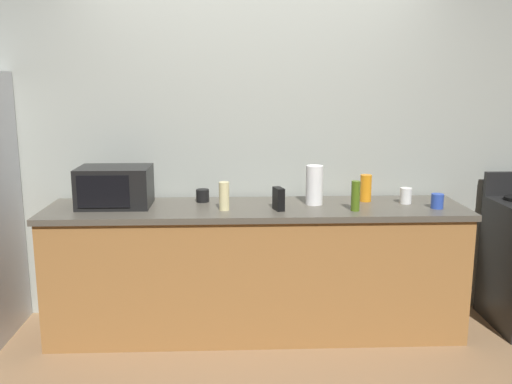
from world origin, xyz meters
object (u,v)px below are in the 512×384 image
bottle_hand_soap (224,196)px  mug_blue (437,201)px  cordless_phone (279,199)px  bottle_olive_oil (356,196)px  bottle_dish_soap (366,188)px  mug_white (406,196)px  mug_black (203,196)px  paper_towel_roll (314,185)px  microwave (115,187)px

bottle_hand_soap → mug_blue: size_ratio=1.91×
cordless_phone → mug_blue: cordless_phone is taller
bottle_olive_oil → mug_blue: bottle_olive_oil is taller
bottle_dish_soap → mug_white: (0.26, -0.08, -0.04)m
bottle_dish_soap → mug_black: bearing=178.6°
paper_towel_roll → mug_black: size_ratio=2.93×
paper_towel_roll → cordless_phone: paper_towel_roll is taller
cordless_phone → mug_black: cordless_phone is taller
mug_black → bottle_olive_oil: bearing=-17.2°
cordless_phone → mug_blue: bearing=-15.2°
mug_blue → bottle_dish_soap: bearing=151.0°
bottle_dish_soap → paper_towel_roll: bearing=-167.5°
mug_blue → mug_white: bearing=136.9°
mug_blue → mug_white: (-0.17, 0.16, 0.01)m
paper_towel_roll → mug_white: 0.64m
paper_towel_roll → bottle_hand_soap: 0.63m
cordless_phone → microwave: bearing=156.2°
mug_blue → mug_white: size_ratio=0.90×
mug_blue → mug_black: bearing=170.4°
paper_towel_roll → mug_white: (0.64, 0.00, -0.08)m
microwave → mug_blue: size_ratio=4.89×
microwave → cordless_phone: bearing=-8.2°
bottle_olive_oil → bottle_hand_soap: 0.86m
bottle_olive_oil → mug_black: (-1.01, 0.31, -0.05)m
microwave → mug_white: size_ratio=4.39×
cordless_phone → bottle_hand_soap: bottle_hand_soap is taller
cordless_phone → mug_white: 0.91m
mug_blue → cordless_phone: bearing=-179.6°
bottle_hand_soap → mug_white: size_ratio=1.72×
cordless_phone → mug_black: (-0.51, 0.27, -0.03)m
cordless_phone → bottle_hand_soap: 0.36m
microwave → bottle_dish_soap: (1.73, 0.09, -0.04)m
paper_towel_roll → mug_blue: bearing=-10.8°
paper_towel_roll → mug_black: bearing=171.7°
paper_towel_roll → bottle_dish_soap: 0.39m
bottle_olive_oil → bottle_dish_soap: bearing=64.6°
paper_towel_roll → bottle_dish_soap: (0.38, 0.08, -0.04)m
microwave → bottle_hand_soap: size_ratio=2.56×
microwave → bottle_olive_oil: microwave is taller
bottle_dish_soap → mug_black: (-1.15, 0.03, -0.05)m
microwave → cordless_phone: microwave is taller
microwave → paper_towel_roll: 1.36m
paper_towel_roll → bottle_hand_soap: (-0.62, -0.14, -0.04)m
microwave → bottle_dish_soap: bearing=2.8°
microwave → bottle_olive_oil: 1.61m
bottle_olive_oil → mug_white: size_ratio=1.82×
microwave → bottle_dish_soap: 1.74m
paper_towel_roll → mug_blue: 0.82m
mug_blue → mug_white: mug_white is taller
cordless_phone → bottle_dish_soap: size_ratio=0.79×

